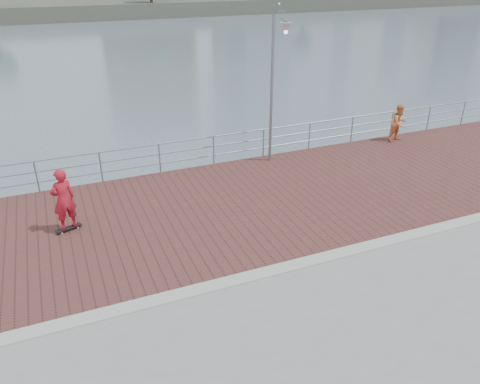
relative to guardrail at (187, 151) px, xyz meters
name	(u,v)px	position (x,y,z in m)	size (l,w,h in m)	color
water	(269,334)	(0.00, -7.00, -2.69)	(400.00, 400.00, 0.00)	slate
brick_lane	(220,208)	(0.00, -3.40, -0.68)	(40.00, 6.80, 0.02)	brown
curb	(271,271)	(0.00, -7.00, -0.66)	(40.00, 0.40, 0.06)	#B7B5AD
guardrail	(187,151)	(0.00, 0.00, 0.00)	(39.06, 0.06, 1.13)	#8C9EA8
street_lamp	(278,61)	(3.12, -0.90, 3.15)	(0.39, 1.15, 5.41)	gray
skateboard	(69,228)	(-4.44, -2.99, -0.61)	(0.75, 0.41, 0.08)	black
skateboarder	(63,199)	(-4.44, -2.99, 0.31)	(0.66, 0.43, 1.80)	red
bystander	(399,123)	(9.07, -0.63, 0.11)	(0.76, 0.59, 1.57)	#ED8545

